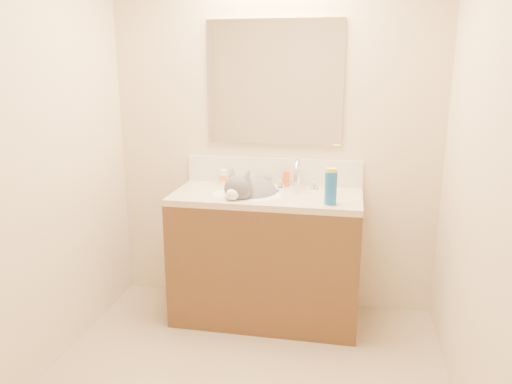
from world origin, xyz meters
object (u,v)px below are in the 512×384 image
at_px(cat, 250,195).
at_px(amber_bottle, 286,179).
at_px(basin, 247,204).
at_px(faucet, 298,177).
at_px(pill_bottle, 223,177).
at_px(vanity_cabinet, 266,260).
at_px(spray_can, 331,188).
at_px(silver_jar, 267,181).

relative_size(cat, amber_bottle, 4.74).
bearing_deg(cat, basin, -91.95).
height_order(faucet, pill_bottle, faucet).
relative_size(vanity_cabinet, faucet, 4.29).
distance_m(basin, amber_bottle, 0.34).
bearing_deg(basin, spray_can, -14.85).
xyz_separation_m(silver_jar, spray_can, (0.44, -0.39, 0.07)).
bearing_deg(cat, spray_can, -0.47).
relative_size(vanity_cabinet, pill_bottle, 12.03).
xyz_separation_m(vanity_cabinet, spray_can, (0.41, -0.17, 0.55)).
xyz_separation_m(faucet, spray_can, (0.23, -0.31, 0.01)).
distance_m(faucet, spray_can, 0.38).
relative_size(pill_bottle, silver_jar, 1.64).
distance_m(pill_bottle, amber_bottle, 0.43).
bearing_deg(pill_bottle, basin, -46.53).
bearing_deg(faucet, spray_can, -53.34).
bearing_deg(cat, amber_bottle, 63.02).
height_order(faucet, silver_jar, faucet).
height_order(basin, pill_bottle, pill_bottle).
height_order(cat, spray_can, same).
height_order(pill_bottle, amber_bottle, amber_bottle).
relative_size(vanity_cabinet, spray_can, 6.15).
xyz_separation_m(pill_bottle, amber_bottle, (0.43, 0.01, 0.00)).
distance_m(basin, cat, 0.06).
relative_size(basin, amber_bottle, 4.19).
relative_size(cat, pill_bottle, 5.10).
xyz_separation_m(basin, spray_can, (0.53, -0.14, 0.17)).
relative_size(silver_jar, spray_can, 0.31).
xyz_separation_m(faucet, cat, (-0.29, -0.14, -0.10)).
distance_m(basin, spray_can, 0.57).
bearing_deg(silver_jar, amber_bottle, -3.25).
height_order(basin, silver_jar, silver_jar).
bearing_deg(basin, silver_jar, 70.45).
bearing_deg(amber_bottle, basin, -132.22).
height_order(silver_jar, amber_bottle, amber_bottle).
bearing_deg(spray_can, vanity_cabinet, 157.40).
bearing_deg(amber_bottle, faucet, -40.21).
xyz_separation_m(vanity_cabinet, faucet, (0.18, 0.14, 0.54)).
height_order(vanity_cabinet, faucet, faucet).
bearing_deg(pill_bottle, faucet, -6.91).
bearing_deg(vanity_cabinet, basin, -165.96).
bearing_deg(faucet, vanity_cabinet, -142.71).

